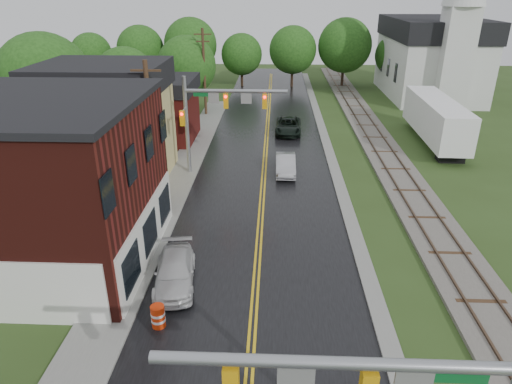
# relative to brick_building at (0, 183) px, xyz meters

# --- Properties ---
(main_road) EXTENTS (10.00, 90.00, 0.02)m
(main_road) POSITION_rel_brick_building_xyz_m (12.48, 15.00, -4.15)
(main_road) COLOR black
(main_road) RESTS_ON ground
(curb_right) EXTENTS (0.80, 70.00, 0.12)m
(curb_right) POSITION_rel_brick_building_xyz_m (17.88, 20.00, -4.15)
(curb_right) COLOR gray
(curb_right) RESTS_ON ground
(sidewalk_left) EXTENTS (2.40, 50.00, 0.12)m
(sidewalk_left) POSITION_rel_brick_building_xyz_m (6.28, 10.00, -4.15)
(sidewalk_left) COLOR gray
(sidewalk_left) RESTS_ON ground
(brick_building) EXTENTS (14.30, 10.30, 8.30)m
(brick_building) POSITION_rel_brick_building_xyz_m (0.00, 0.00, 0.00)
(brick_building) COLOR #44130E
(brick_building) RESTS_ON ground
(yellow_house) EXTENTS (8.00, 7.00, 6.40)m
(yellow_house) POSITION_rel_brick_building_xyz_m (1.48, 11.00, -0.95)
(yellow_house) COLOR tan
(yellow_house) RESTS_ON ground
(darkred_building) EXTENTS (7.00, 6.00, 4.40)m
(darkred_building) POSITION_rel_brick_building_xyz_m (2.48, 20.00, -1.95)
(darkred_building) COLOR #3F0F0C
(darkred_building) RESTS_ON ground
(church) EXTENTS (10.40, 18.40, 20.00)m
(church) POSITION_rel_brick_building_xyz_m (32.48, 38.74, 1.68)
(church) COLOR silver
(church) RESTS_ON ground
(railroad) EXTENTS (3.20, 80.00, 0.30)m
(railroad) POSITION_rel_brick_building_xyz_m (22.48, 20.00, -4.05)
(railroad) COLOR #59544C
(railroad) RESTS_ON ground
(traffic_signal_far) EXTENTS (7.34, 0.43, 7.20)m
(traffic_signal_far) POSITION_rel_brick_building_xyz_m (9.01, 12.00, 0.82)
(traffic_signal_far) COLOR gray
(traffic_signal_far) RESTS_ON ground
(utility_pole_b) EXTENTS (1.80, 0.28, 9.00)m
(utility_pole_b) POSITION_rel_brick_building_xyz_m (5.68, 7.00, 0.57)
(utility_pole_b) COLOR #382616
(utility_pole_b) RESTS_ON ground
(utility_pole_c) EXTENTS (1.80, 0.28, 9.00)m
(utility_pole_c) POSITION_rel_brick_building_xyz_m (5.68, 29.00, 0.57)
(utility_pole_c) COLOR #382616
(utility_pole_c) RESTS_ON ground
(tree_left_b) EXTENTS (7.60, 7.60, 9.69)m
(tree_left_b) POSITION_rel_brick_building_xyz_m (-5.36, 16.90, 1.57)
(tree_left_b) COLOR black
(tree_left_b) RESTS_ON ground
(tree_left_c) EXTENTS (6.00, 6.00, 7.65)m
(tree_left_c) POSITION_rel_brick_building_xyz_m (-1.36, 24.90, 0.36)
(tree_left_c) COLOR black
(tree_left_c) RESTS_ON ground
(tree_left_e) EXTENTS (6.40, 6.40, 8.16)m
(tree_left_e) POSITION_rel_brick_building_xyz_m (3.64, 30.90, 0.66)
(tree_left_e) COLOR black
(tree_left_e) RESTS_ON ground
(suv_dark) EXTENTS (2.56, 5.21, 1.42)m
(suv_dark) POSITION_rel_brick_building_xyz_m (14.52, 22.52, -3.44)
(suv_dark) COLOR black
(suv_dark) RESTS_ON ground
(sedan_silver) EXTENTS (1.48, 4.15, 1.36)m
(sedan_silver) POSITION_rel_brick_building_xyz_m (14.09, 12.25, -3.47)
(sedan_silver) COLOR #A4A5A9
(sedan_silver) RESTS_ON ground
(pickup_white) EXTENTS (2.39, 4.66, 1.29)m
(pickup_white) POSITION_rel_brick_building_xyz_m (8.68, -1.98, -3.50)
(pickup_white) COLOR silver
(pickup_white) RESTS_ON ground
(semi_trailer) EXTENTS (3.01, 12.44, 3.89)m
(semi_trailer) POSITION_rel_brick_building_xyz_m (27.37, 19.99, -1.84)
(semi_trailer) COLOR black
(semi_trailer) RESTS_ON ground
(construction_barrel) EXTENTS (0.72, 0.72, 1.02)m
(construction_barrel) POSITION_rel_brick_building_xyz_m (8.60, -5.00, -3.64)
(construction_barrel) COLOR red
(construction_barrel) RESTS_ON ground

